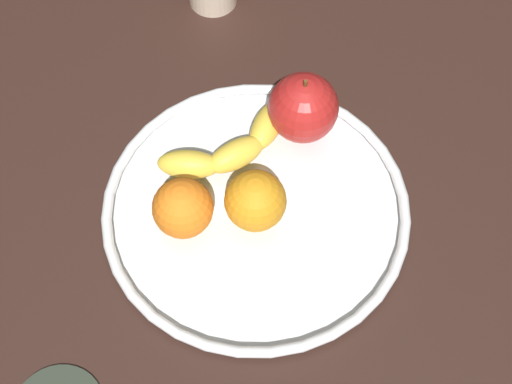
# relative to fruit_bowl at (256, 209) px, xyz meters

# --- Properties ---
(ground_plane) EXTENTS (1.24, 1.24, 0.04)m
(ground_plane) POSITION_rel_fruit_bowl_xyz_m (0.00, 0.00, -0.03)
(ground_plane) COLOR #301C16
(fruit_bowl) EXTENTS (0.35, 0.35, 0.02)m
(fruit_bowl) POSITION_rel_fruit_bowl_xyz_m (0.00, 0.00, 0.00)
(fruit_bowl) COLOR white
(fruit_bowl) RESTS_ON ground_plane
(banana) EXTENTS (0.18, 0.07, 0.03)m
(banana) POSITION_rel_fruit_bowl_xyz_m (0.01, 0.07, 0.03)
(banana) COLOR yellow
(banana) RESTS_ON fruit_bowl
(apple) EXTENTS (0.08, 0.08, 0.09)m
(apple) POSITION_rel_fruit_bowl_xyz_m (0.10, 0.07, 0.05)
(apple) COLOR #B3201E
(apple) RESTS_ON fruit_bowl
(orange_back_left) EXTENTS (0.07, 0.07, 0.07)m
(orange_back_left) POSITION_rel_fruit_bowl_xyz_m (-0.01, -0.01, 0.04)
(orange_back_left) COLOR orange
(orange_back_left) RESTS_ON fruit_bowl
(orange_back_right) EXTENTS (0.07, 0.07, 0.07)m
(orange_back_right) POSITION_rel_fruit_bowl_xyz_m (-0.08, 0.02, 0.04)
(orange_back_right) COLOR orange
(orange_back_right) RESTS_ON fruit_bowl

